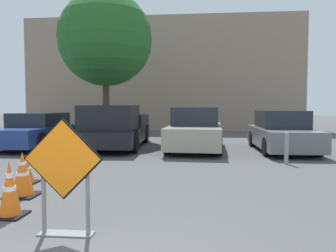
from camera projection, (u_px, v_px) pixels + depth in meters
name	position (u px, v px, depth m)	size (l,w,h in m)	color
ground_plane	(172.00, 147.00, 12.65)	(96.00, 96.00, 0.00)	#4C4C4F
road_closed_sign	(64.00, 171.00, 3.96)	(0.99, 0.20, 1.45)	black
traffic_cone_nearest	(10.00, 189.00, 4.70)	(0.42, 0.42, 0.82)	black
traffic_cone_second	(23.00, 174.00, 5.78)	(0.52, 0.52, 0.79)	black
traffic_cone_third	(26.00, 169.00, 6.76)	(0.45, 0.45, 0.60)	black
parked_car_nearest	(38.00, 131.00, 12.72)	(1.98, 4.57, 1.34)	navy
pickup_truck	(115.00, 129.00, 12.36)	(2.21, 5.18, 1.62)	black
parked_car_second	(196.00, 130.00, 11.98)	(2.05, 4.50, 1.55)	#A39984
parked_car_third	(282.00, 133.00, 11.63)	(1.84, 4.23, 1.44)	slate
bollard_nearest	(287.00, 147.00, 8.97)	(0.12, 0.12, 0.89)	gray
building_facade_backdrop	(164.00, 77.00, 23.71)	(18.45, 5.00, 7.49)	gray
street_tree_behind_lot	(105.00, 39.00, 15.46)	(4.43, 4.43, 6.99)	#513823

